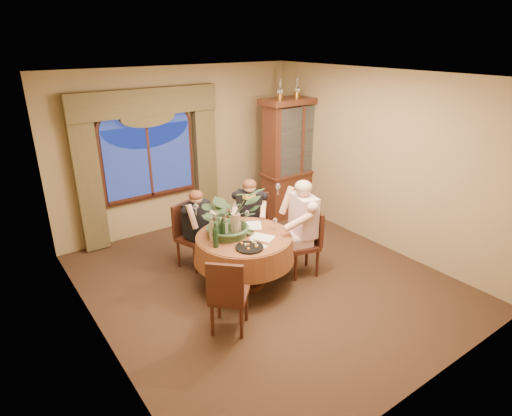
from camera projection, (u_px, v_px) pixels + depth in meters
floor at (265, 280)px, 6.10m from camera, size 5.00×5.00×0.00m
wall_back at (180, 149)px, 7.46m from camera, size 4.50×0.00×4.50m
wall_right at (379, 161)px, 6.79m from camera, size 0.00×5.00×5.00m
ceiling at (267, 76)px, 5.05m from camera, size 5.00×5.00×0.00m
window at (149, 161)px, 7.12m from camera, size 1.62×0.10×1.32m
arched_transom at (145, 114)px, 6.82m from camera, size 1.60×0.06×0.44m
drapery_left at (88, 180)px, 6.56m from camera, size 0.38×0.14×2.32m
drapery_right at (205, 159)px, 7.68m from camera, size 0.38×0.14×2.32m
swag_valance at (145, 102)px, 6.69m from camera, size 2.45×0.16×0.42m
dining_table at (244, 260)px, 5.88m from camera, size 1.40×1.40×0.75m
china_cabinet at (295, 158)px, 8.06m from camera, size 1.37×0.54×2.22m
oil_lamp_left at (280, 89)px, 7.38m from camera, size 0.11×0.11×0.34m
oil_lamp_center at (297, 88)px, 7.58m from camera, size 0.11×0.11×0.34m
oil_lamp_right at (313, 86)px, 7.79m from camera, size 0.11×0.11×0.34m
chair_right at (302, 244)px, 6.12m from camera, size 0.52×0.52×0.96m
chair_back_right at (254, 226)px, 6.70m from camera, size 0.59×0.59×0.96m
chair_back at (194, 237)px, 6.33m from camera, size 0.54×0.54×0.96m
chair_front_left at (229, 293)px, 4.94m from camera, size 0.59×0.59×0.96m
person_pink at (303, 227)px, 6.08m from camera, size 0.57×0.60×1.42m
person_back at (197, 229)px, 6.27m from camera, size 0.54×0.51×1.21m
person_scarf at (250, 217)px, 6.63m from camera, size 0.61×0.60×1.25m
stoneware_vase at (236, 224)px, 5.71m from camera, size 0.16×0.16×0.30m
centerpiece_plant at (229, 194)px, 5.57m from camera, size 0.88×0.97×0.76m
olive_bowl at (249, 233)px, 5.76m from camera, size 0.14×0.14×0.04m
cheese_platter at (250, 247)px, 5.39m from camera, size 0.36×0.36×0.02m
wine_bottle_0 at (212, 229)px, 5.53m from camera, size 0.07×0.07×0.33m
wine_bottle_1 at (215, 235)px, 5.37m from camera, size 0.07×0.07×0.33m
wine_bottle_2 at (225, 226)px, 5.62m from camera, size 0.07×0.07×0.33m
wine_bottle_3 at (223, 230)px, 5.51m from camera, size 0.07×0.07×0.33m
tasting_paper_0 at (262, 237)px, 5.68m from camera, size 0.33×0.36×0.00m
tasting_paper_1 at (254, 225)px, 6.04m from camera, size 0.34×0.37×0.00m
tasting_paper_2 at (254, 245)px, 5.46m from camera, size 0.26×0.33×0.00m
wine_glass_person_pink at (275, 224)px, 5.87m from camera, size 0.07×0.07×0.18m
wine_glass_person_back at (218, 221)px, 5.96m from camera, size 0.07×0.07×0.18m
wine_glass_person_scarf at (247, 216)px, 6.13m from camera, size 0.07×0.07×0.18m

